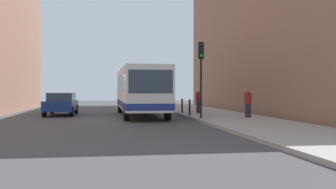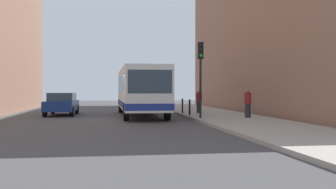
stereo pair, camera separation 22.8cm
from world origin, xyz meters
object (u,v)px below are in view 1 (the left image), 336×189
object	(u,v)px
bus	(140,89)
bollard_near	(190,107)
pedestrian_near_signal	(248,103)
bollard_mid	(182,106)
pedestrian_mid_sidewalk	(199,101)
car_beside_bus	(61,103)
traffic_light	(201,65)

from	to	relation	value
bus	bollard_near	distance (m)	3.76
bus	pedestrian_near_signal	bearing A→B (deg)	139.73
bollard_mid	pedestrian_mid_sidewalk	bearing A→B (deg)	-2.78
bus	car_beside_bus	world-z (taller)	bus
bollard_mid	bus	bearing A→B (deg)	-179.71
pedestrian_mid_sidewalk	bus	bearing A→B (deg)	128.03
traffic_light	pedestrian_mid_sidewalk	distance (m)	5.19
traffic_light	pedestrian_near_signal	size ratio (longest dim) A/B	2.60
bollard_mid	pedestrian_near_signal	bearing A→B (deg)	-59.17
bus	bollard_mid	world-z (taller)	bus
car_beside_bus	bollard_near	distance (m)	8.66
car_beside_bus	bollard_mid	world-z (taller)	car_beside_bus
pedestrian_mid_sidewalk	traffic_light	bearing A→B (deg)	-153.65
bollard_near	bollard_mid	distance (m)	2.32
traffic_light	bollard_near	distance (m)	3.37
bus	pedestrian_mid_sidewalk	bearing A→B (deg)	179.10
car_beside_bus	bollard_mid	xyz separation A→B (m)	(7.85, -1.34, -0.16)
traffic_light	bollard_mid	bearing A→B (deg)	91.22
car_beside_bus	pedestrian_mid_sidewalk	distance (m)	9.07
bus	pedestrian_near_signal	world-z (taller)	bus
car_beside_bus	pedestrian_near_signal	distance (m)	12.21
car_beside_bus	pedestrian_mid_sidewalk	xyz separation A→B (m)	(8.96, -1.40, 0.15)
bollard_mid	pedestrian_mid_sidewalk	world-z (taller)	pedestrian_mid_sidewalk
bus	pedestrian_mid_sidewalk	xyz separation A→B (m)	(3.88, -0.04, -0.79)
pedestrian_near_signal	pedestrian_mid_sidewalk	xyz separation A→B (m)	(-1.67, 4.61, 0.00)
traffic_light	pedestrian_near_signal	world-z (taller)	traffic_light
car_beside_bus	bollard_near	size ratio (longest dim) A/B	4.69
bus	bollard_near	xyz separation A→B (m)	(2.77, -2.30, -1.10)
pedestrian_near_signal	bus	bearing A→B (deg)	6.91
car_beside_bus	pedestrian_near_signal	world-z (taller)	pedestrian_near_signal
bus	bollard_mid	xyz separation A→B (m)	(2.77, 0.01, -1.10)
bollard_near	pedestrian_near_signal	world-z (taller)	pedestrian_near_signal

